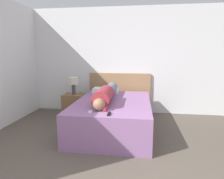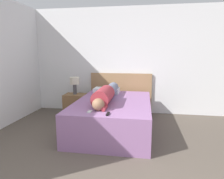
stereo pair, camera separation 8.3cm
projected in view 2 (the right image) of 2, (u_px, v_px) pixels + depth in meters
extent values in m
cube|color=white|center=(126.00, 61.00, 4.97)|extent=(5.86, 0.06, 2.60)
cube|color=#936699|center=(113.00, 115.00, 3.93)|extent=(1.42, 2.10, 0.58)
cube|color=#A37A51|center=(121.00, 93.00, 5.06)|extent=(1.54, 0.04, 1.00)
cube|color=brown|center=(75.00, 105.00, 4.81)|extent=(0.50, 0.39, 0.53)
cylinder|color=#4C4C51|center=(75.00, 89.00, 4.74)|extent=(0.09, 0.09, 0.24)
cylinder|color=beige|center=(75.00, 81.00, 4.71)|extent=(0.22, 0.22, 0.17)
sphere|color=#936B4C|center=(98.00, 105.00, 3.19)|extent=(0.20, 0.20, 0.20)
cylinder|color=#992D38|center=(103.00, 96.00, 3.57)|extent=(0.30, 0.69, 0.30)
cylinder|color=slate|center=(111.00, 90.00, 4.31)|extent=(0.24, 0.82, 0.24)
cylinder|color=#992D38|center=(105.00, 108.00, 3.23)|extent=(0.07, 0.22, 0.07)
cube|color=white|center=(107.00, 90.00, 4.66)|extent=(0.58, 0.36, 0.11)
cube|color=black|center=(108.00, 114.00, 2.99)|extent=(0.04, 0.15, 0.02)
cube|color=#B2B7BC|center=(90.00, 112.00, 3.13)|extent=(0.06, 0.13, 0.01)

